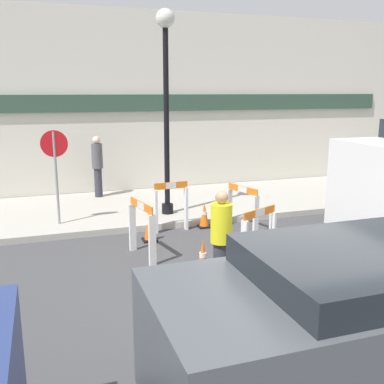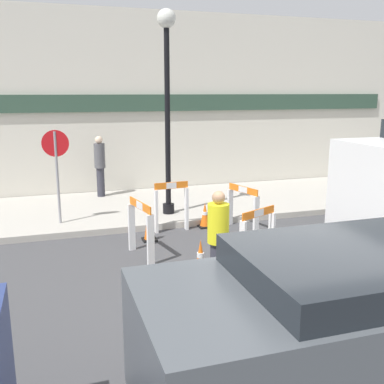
% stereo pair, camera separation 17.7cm
% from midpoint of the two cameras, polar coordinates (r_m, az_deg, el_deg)
% --- Properties ---
extents(ground_plane, '(60.00, 60.00, 0.00)m').
position_cam_midpoint_polar(ground_plane, '(6.86, 11.94, -14.89)').
color(ground_plane, '#424244').
extents(sidewalk_slab, '(18.00, 3.91, 0.15)m').
position_cam_midpoint_polar(sidewalk_slab, '(12.46, -3.15, -1.61)').
color(sidewalk_slab, '#ADA89E').
rests_on(sidewalk_slab, ground_plane).
extents(storefront_facade, '(18.00, 0.22, 5.50)m').
position_cam_midpoint_polar(storefront_facade, '(14.05, -5.53, 11.02)').
color(storefront_facade, beige).
rests_on(storefront_facade, ground_plane).
extents(streetlamp_post, '(0.44, 0.44, 4.85)m').
position_cam_midpoint_polar(streetlamp_post, '(10.92, -3.80, 13.37)').
color(streetlamp_post, black).
rests_on(streetlamp_post, sidewalk_slab).
extents(stop_sign, '(0.60, 0.08, 2.16)m').
position_cam_midpoint_polar(stop_sign, '(10.59, -17.43, 3.68)').
color(stop_sign, gray).
rests_on(stop_sign, sidewalk_slab).
extents(barricade_0, '(0.41, 0.97, 1.02)m').
position_cam_midpoint_polar(barricade_0, '(10.42, 5.92, -1.71)').
color(barricade_0, white).
rests_on(barricade_0, ground_plane).
extents(barricade_1, '(0.80, 0.18, 1.15)m').
position_cam_midpoint_polar(barricade_1, '(10.21, -3.16, -1.71)').
color(barricade_1, white).
rests_on(barricade_1, ground_plane).
extents(barricade_2, '(0.33, 0.99, 1.11)m').
position_cam_midpoint_polar(barricade_2, '(8.65, -6.98, -4.44)').
color(barricade_2, white).
rests_on(barricade_2, ground_plane).
extents(barricade_3, '(0.89, 0.52, 0.97)m').
position_cam_midpoint_polar(barricade_3, '(8.69, 7.93, -4.90)').
color(barricade_3, white).
rests_on(barricade_3, ground_plane).
extents(traffic_cone_0, '(0.30, 0.30, 0.72)m').
position_cam_midpoint_polar(traffic_cone_0, '(9.66, -5.96, -4.21)').
color(traffic_cone_0, black).
rests_on(traffic_cone_0, ground_plane).
extents(traffic_cone_1, '(0.30, 0.30, 0.59)m').
position_cam_midpoint_polar(traffic_cone_1, '(10.58, 1.10, -2.99)').
color(traffic_cone_1, black).
rests_on(traffic_cone_1, ground_plane).
extents(traffic_cone_2, '(0.30, 0.30, 0.66)m').
position_cam_midpoint_polar(traffic_cone_2, '(7.85, 0.74, -8.41)').
color(traffic_cone_2, black).
rests_on(traffic_cone_2, ground_plane).
extents(traffic_cone_3, '(0.30, 0.30, 0.67)m').
position_cam_midpoint_polar(traffic_cone_3, '(8.20, 3.41, -7.44)').
color(traffic_cone_3, black).
rests_on(traffic_cone_3, ground_plane).
extents(person_worker, '(0.40, 0.40, 1.62)m').
position_cam_midpoint_polar(person_worker, '(7.24, 3.02, -5.66)').
color(person_worker, '#33333D').
rests_on(person_worker, ground_plane).
extents(person_pedestrian, '(0.40, 0.40, 1.76)m').
position_cam_midpoint_polar(person_pedestrian, '(13.19, -12.29, 3.48)').
color(person_pedestrian, '#33333D').
rests_on(person_pedestrian, sidewalk_slab).
extents(parked_car_1, '(4.20, 1.91, 1.76)m').
position_cam_midpoint_polar(parked_car_1, '(4.69, 20.70, -15.47)').
color(parked_car_1, '#4C5156').
rests_on(parked_car_1, ground_plane).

